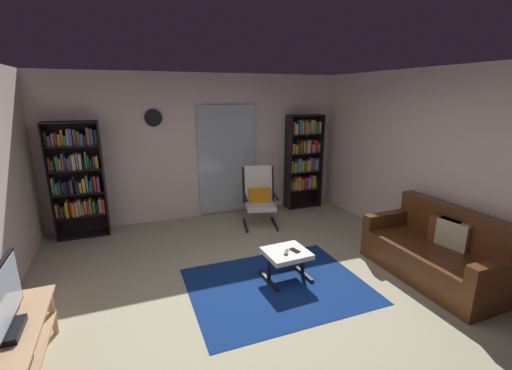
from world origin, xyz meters
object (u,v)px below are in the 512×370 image
bookshelf_near_sofa (303,158)px  television (2,306)px  ottoman (286,256)px  tv_remote (286,252)px  leather_sofa (438,253)px  lounge_armchair (259,195)px  bookshelf_near_tv (78,177)px  cell_phone (295,250)px  tv_stand (11,354)px  wall_clock (153,118)px

bookshelf_near_sofa → television: bearing=-143.3°
ottoman → tv_remote: bearing=-118.1°
bookshelf_near_sofa → leather_sofa: size_ratio=1.09×
lounge_armchair → leather_sofa: bearing=-60.3°
television → lounge_armchair: 4.00m
television → bookshelf_near_sofa: bookshelf_near_sofa is taller
television → leather_sofa: bearing=1.0°
bookshelf_near_tv → leather_sofa: size_ratio=1.08×
bookshelf_near_sofa → lounge_armchair: size_ratio=1.81×
lounge_armchair → ottoman: 1.90m
bookshelf_near_tv → cell_phone: (2.56, -2.43, -0.61)m
leather_sofa → cell_phone: bearing=160.5°
tv_remote → bookshelf_near_tv: bearing=168.1°
television → ottoman: television is taller
lounge_armchair → television: bearing=-140.1°
tv_stand → cell_phone: bearing=14.1°
bookshelf_near_sofa → cell_phone: size_ratio=13.21×
leather_sofa → lounge_armchair: (-1.42, 2.48, 0.22)m
lounge_armchair → tv_remote: lounge_armchair is taller
lounge_armchair → ottoman: size_ratio=1.88×
television → bookshelf_near_tv: bearing=85.8°
ottoman → cell_phone: bearing=-16.9°
bookshelf_near_tv → lounge_armchair: bearing=-11.0°
bookshelf_near_tv → cell_phone: bearing=-43.5°
bookshelf_near_tv → leather_sofa: (4.26, -3.03, -0.67)m
wall_clock → bookshelf_near_sofa: bearing=-3.0°
bookshelf_near_tv → television: bearing=-94.2°
bookshelf_near_sofa → lounge_armchair: 1.40m
lounge_armchair → cell_phone: 1.91m
leather_sofa → wall_clock: (-3.04, 3.23, 1.54)m
bookshelf_near_tv → lounge_armchair: bookshelf_near_tv is taller
bookshelf_near_tv → wall_clock: size_ratio=6.36×
bookshelf_near_sofa → ottoman: 2.98m
ottoman → tv_remote: 0.09m
lounge_armchair → cell_phone: lounge_armchair is taller
tv_stand → lounge_armchair: bearing=40.1°
leather_sofa → ottoman: (-1.80, 0.63, -0.01)m
ottoman → cell_phone: 0.12m
tv_stand → bookshelf_near_sofa: bearing=36.8°
tv_stand → leather_sofa: bearing=1.3°
tv_stand → television: 0.41m
tv_remote → wall_clock: size_ratio=0.50×
ottoman → tv_remote: (-0.02, -0.04, 0.08)m
bookshelf_near_sofa → cell_phone: (-1.46, -2.48, -0.62)m
bookshelf_near_sofa → lounge_armchair: (-1.18, -0.60, -0.46)m
lounge_armchair → cell_phone: (-0.28, -1.88, -0.16)m
ottoman → wall_clock: 3.27m
bookshelf_near_tv → leather_sofa: 5.27m
leather_sofa → tv_remote: leather_sofa is taller
tv_stand → ottoman: (2.69, 0.73, -0.02)m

